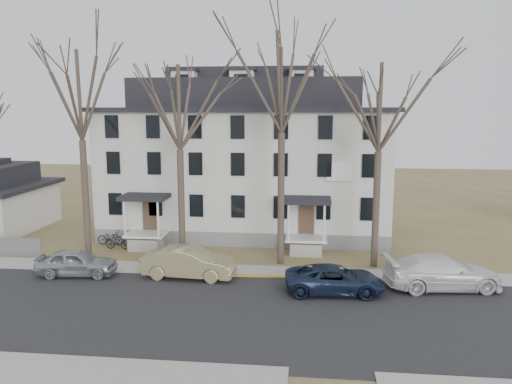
# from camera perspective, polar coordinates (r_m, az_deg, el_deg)

# --- Properties ---
(ground) EXTENTS (120.00, 120.00, 0.00)m
(ground) POSITION_cam_1_polar(r_m,az_deg,el_deg) (21.27, -1.56, -16.04)
(ground) COLOR olive
(ground) RESTS_ON ground
(main_road) EXTENTS (120.00, 10.00, 0.04)m
(main_road) POSITION_cam_1_polar(r_m,az_deg,el_deg) (23.07, -0.88, -13.91)
(main_road) COLOR #27272A
(main_road) RESTS_ON ground
(far_sidewalk) EXTENTS (120.00, 2.00, 0.08)m
(far_sidewalk) POSITION_cam_1_polar(r_m,az_deg,el_deg) (28.65, 0.58, -9.16)
(far_sidewalk) COLOR #A09F97
(far_sidewalk) RESTS_ON ground
(yellow_curb) EXTENTS (14.00, 0.25, 0.06)m
(yellow_curb) POSITION_cam_1_polar(r_m,az_deg,el_deg) (27.79, 10.88, -9.94)
(yellow_curb) COLOR gold
(yellow_curb) RESTS_ON ground
(boarding_house) EXTENTS (20.80, 12.36, 12.05)m
(boarding_house) POSITION_cam_1_polar(r_m,az_deg,el_deg) (37.44, -1.00, 3.70)
(boarding_house) COLOR slate
(boarding_house) RESTS_ON ground
(tree_far_left) EXTENTS (8.40, 8.40, 13.72)m
(tree_far_left) POSITION_cam_1_polar(r_m,az_deg,el_deg) (31.87, -19.54, 11.09)
(tree_far_left) COLOR #473B31
(tree_far_left) RESTS_ON ground
(tree_mid_left) EXTENTS (7.80, 7.80, 12.74)m
(tree_mid_left) POSITION_cam_1_polar(r_m,az_deg,el_deg) (29.80, -8.82, 10.23)
(tree_mid_left) COLOR #473B31
(tree_mid_left) RESTS_ON ground
(tree_center) EXTENTS (9.00, 9.00, 14.70)m
(tree_center) POSITION_cam_1_polar(r_m,az_deg,el_deg) (28.92, 3.00, 13.29)
(tree_center) COLOR #473B31
(tree_center) RESTS_ON ground
(tree_mid_right) EXTENTS (7.80, 7.80, 12.74)m
(tree_mid_right) POSITION_cam_1_polar(r_m,az_deg,el_deg) (29.08, 14.03, 10.08)
(tree_mid_right) COLOR #473B31
(tree_mid_right) RESTS_ON ground
(car_silver) EXTENTS (4.52, 2.16, 1.49)m
(car_silver) POSITION_cam_1_polar(r_m,az_deg,el_deg) (29.54, -19.82, -7.64)
(car_silver) COLOR #99A0A5
(car_silver) RESTS_ON ground
(car_tan) EXTENTS (5.17, 2.07, 1.67)m
(car_tan) POSITION_cam_1_polar(r_m,az_deg,el_deg) (27.74, -7.70, -8.06)
(car_tan) COLOR #948D60
(car_tan) RESTS_ON ground
(car_navy) EXTENTS (5.09, 2.55, 1.38)m
(car_navy) POSITION_cam_1_polar(r_m,az_deg,el_deg) (25.65, 8.97, -9.91)
(car_navy) COLOR #18243E
(car_navy) RESTS_ON ground
(car_white) EXTENTS (6.15, 3.16, 1.71)m
(car_white) POSITION_cam_1_polar(r_m,az_deg,el_deg) (27.60, 20.50, -8.65)
(car_white) COLOR white
(car_white) RESTS_ON ground
(bicycle_left) EXTENTS (1.93, 0.79, 0.99)m
(bicycle_left) POSITION_cam_1_polar(r_m,az_deg,el_deg) (35.32, -16.26, -5.09)
(bicycle_left) COLOR black
(bicycle_left) RESTS_ON ground
(bicycle_right) EXTENTS (1.68, 0.54, 1.00)m
(bicycle_right) POSITION_cam_1_polar(r_m,az_deg,el_deg) (34.13, -15.53, -5.56)
(bicycle_right) COLOR black
(bicycle_right) RESTS_ON ground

